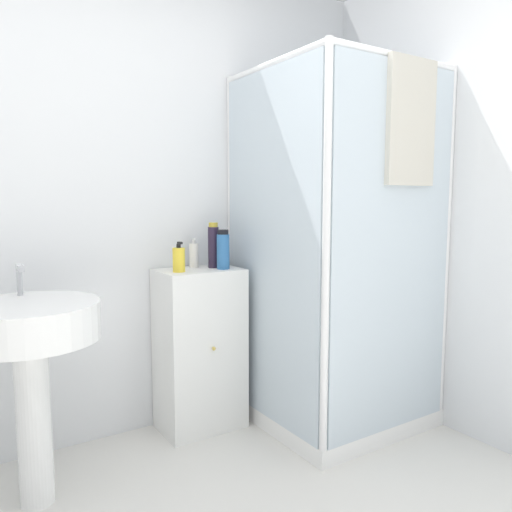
% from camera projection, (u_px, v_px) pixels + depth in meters
% --- Properties ---
extents(wall_back, '(6.40, 0.06, 2.50)m').
position_uv_depth(wall_back, '(83.00, 197.00, 2.47)').
color(wall_back, silver).
rests_on(wall_back, ground_plane).
extents(shower_enclosure, '(0.87, 0.90, 1.92)m').
position_uv_depth(shower_enclosure, '(334.00, 331.00, 2.73)').
color(shower_enclosure, white).
rests_on(shower_enclosure, ground_plane).
extents(vanity_cabinet, '(0.43, 0.32, 0.87)m').
position_uv_depth(vanity_cabinet, '(200.00, 349.00, 2.69)').
color(vanity_cabinet, white).
rests_on(vanity_cabinet, ground_plane).
extents(sink, '(0.55, 0.55, 0.97)m').
position_uv_depth(sink, '(30.00, 344.00, 1.98)').
color(sink, white).
rests_on(sink, ground_plane).
extents(soap_dispenser, '(0.06, 0.06, 0.16)m').
position_uv_depth(soap_dispenser, '(179.00, 259.00, 2.54)').
color(soap_dispenser, yellow).
rests_on(soap_dispenser, vanity_cabinet).
extents(shampoo_bottle_tall_black, '(0.06, 0.06, 0.24)m').
position_uv_depth(shampoo_bottle_tall_black, '(213.00, 246.00, 2.69)').
color(shampoo_bottle_tall_black, '#281E33').
rests_on(shampoo_bottle_tall_black, vanity_cabinet).
extents(shampoo_bottle_blue, '(0.07, 0.07, 0.21)m').
position_uv_depth(shampoo_bottle_blue, '(223.00, 250.00, 2.64)').
color(shampoo_bottle_blue, '#2D66A3').
rests_on(shampoo_bottle_blue, vanity_cabinet).
extents(lotion_bottle_white, '(0.05, 0.05, 0.16)m').
position_uv_depth(lotion_bottle_white, '(194.00, 255.00, 2.71)').
color(lotion_bottle_white, white).
rests_on(lotion_bottle_white, vanity_cabinet).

